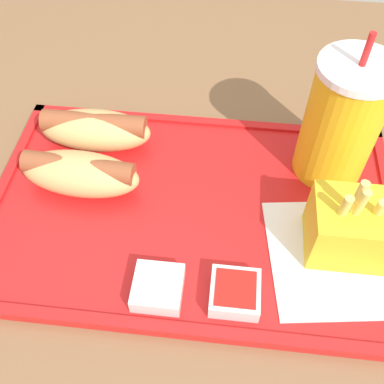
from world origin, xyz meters
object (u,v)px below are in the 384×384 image
Objects in this scene: fries_carton at (351,228)px; sauce_cup_ketchup at (235,293)px; soda_cup at (342,122)px; hot_dog_far at (95,129)px; sauce_cup_mayo at (158,287)px; hot_dog_near at (80,173)px.

sauce_cup_ketchup is (-0.11, -0.07, -0.02)m from fries_carton.
hot_dog_far is (-0.29, 0.01, -0.05)m from soda_cup.
sauce_cup_mayo is (-0.18, -0.19, -0.06)m from soda_cup.
hot_dog_far is 0.22m from sauce_cup_mayo.
sauce_cup_ketchup is (0.18, -0.12, -0.02)m from hot_dog_near.
fries_carton reaches higher than hot_dog_far.
fries_carton is 0.14m from sauce_cup_ketchup.
soda_cup is 0.30m from hot_dog_near.
sauce_cup_mayo is 1.00× the size of sauce_cup_ketchup.
hot_dog_far is at bearing 133.81° from sauce_cup_ketchup.
fries_carton reaches higher than sauce_cup_mayo.
hot_dog_far is at bearing 119.17° from sauce_cup_mayo.
sauce_cup_mayo is at bearing -133.49° from soda_cup.
fries_carton is at bearing -9.33° from hot_dog_near.
hot_dog_near is 0.22m from sauce_cup_ketchup.
hot_dog_near reaches higher than sauce_cup_ketchup.
fries_carton is (0.01, -0.11, -0.04)m from soda_cup.
sauce_cup_mayo is (0.11, -0.20, -0.02)m from hot_dog_far.
fries_carton is at bearing 21.81° from sauce_cup_mayo.
soda_cup is 1.33× the size of hot_dog_far.
fries_carton is (0.30, -0.05, 0.01)m from hot_dog_near.
soda_cup is 1.30× the size of hot_dog_near.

